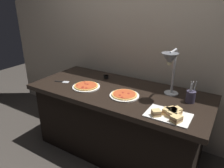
{
  "coord_description": "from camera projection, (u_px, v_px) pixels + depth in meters",
  "views": [
    {
      "loc": [
        1.01,
        -1.76,
        1.64
      ],
      "look_at": [
        -0.08,
        0.0,
        0.81
      ],
      "focal_mm": 33.51,
      "sensor_mm": 36.0,
      "label": 1
    }
  ],
  "objects": [
    {
      "name": "ground_plane",
      "position": [
        118.0,
        148.0,
        2.49
      ],
      "size": [
        8.0,
        8.0,
        0.0
      ],
      "primitive_type": "plane",
      "color": "#38332D"
    },
    {
      "name": "back_wall",
      "position": [
        140.0,
        41.0,
        2.44
      ],
      "size": [
        4.4,
        0.04,
        2.4
      ],
      "primitive_type": "cube",
      "color": "#B7A893",
      "rests_on": "ground_plane"
    },
    {
      "name": "buffet_table",
      "position": [
        118.0,
        120.0,
        2.35
      ],
      "size": [
        1.9,
        0.84,
        0.76
      ],
      "color": "black",
      "rests_on": "ground_plane"
    },
    {
      "name": "heat_lamp",
      "position": [
        170.0,
        63.0,
        1.87
      ],
      "size": [
        0.15,
        0.33,
        0.47
      ],
      "color": "#B7BABF",
      "rests_on": "buffet_table"
    },
    {
      "name": "pizza_plate_front",
      "position": [
        86.0,
        86.0,
        2.27
      ],
      "size": [
        0.3,
        0.3,
        0.03
      ],
      "color": "white",
      "rests_on": "buffet_table"
    },
    {
      "name": "pizza_plate_center",
      "position": [
        124.0,
        95.0,
        2.06
      ],
      "size": [
        0.29,
        0.29,
        0.03
      ],
      "color": "white",
      "rests_on": "buffet_table"
    },
    {
      "name": "sandwich_platter",
      "position": [
        170.0,
        114.0,
        1.69
      ],
      "size": [
        0.36,
        0.24,
        0.06
      ],
      "color": "white",
      "rests_on": "buffet_table"
    },
    {
      "name": "sauce_cup_near",
      "position": [
        106.0,
        77.0,
        2.52
      ],
      "size": [
        0.06,
        0.06,
        0.04
      ],
      "color": "black",
      "rests_on": "buffet_table"
    },
    {
      "name": "utensil_holder",
      "position": [
        191.0,
        96.0,
        1.92
      ],
      "size": [
        0.08,
        0.08,
        0.21
      ],
      "color": "#383347",
      "rests_on": "buffet_table"
    },
    {
      "name": "serving_spatula",
      "position": [
        62.0,
        82.0,
        2.42
      ],
      "size": [
        0.17,
        0.09,
        0.01
      ],
      "color": "#B7BABF",
      "rests_on": "buffet_table"
    }
  ]
}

